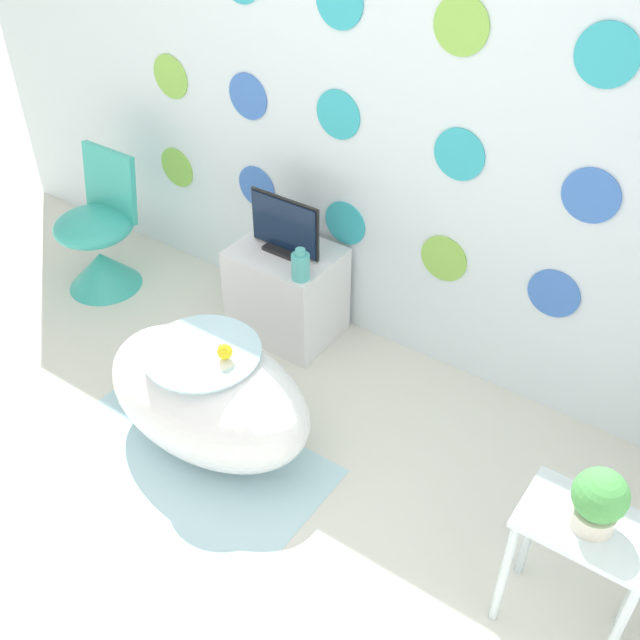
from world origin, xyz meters
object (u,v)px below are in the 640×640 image
(chair, at_px, (100,246))
(potted_plant_left, at_px, (599,500))
(tv, at_px, (285,228))
(vase, at_px, (300,266))
(bathtub, at_px, (208,395))

(chair, bearing_deg, potted_plant_left, -10.21)
(tv, bearing_deg, chair, -166.63)
(chair, xyz_separation_m, vase, (1.31, 0.12, 0.31))
(tv, bearing_deg, bathtub, -76.96)
(chair, distance_m, potted_plant_left, 2.99)
(bathtub, height_order, tv, tv)
(bathtub, relative_size, potted_plant_left, 4.40)
(bathtub, height_order, vase, vase)
(tv, height_order, potted_plant_left, same)
(potted_plant_left, bearing_deg, chair, 169.79)
(tv, height_order, vase, tv)
(bathtub, height_order, chair, chair)
(bathtub, distance_m, vase, 0.74)
(chair, relative_size, potted_plant_left, 3.42)
(bathtub, xyz_separation_m, chair, (-1.30, 0.56, -0.01))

